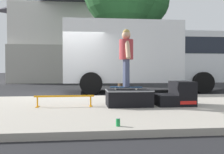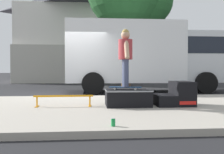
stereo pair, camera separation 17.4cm
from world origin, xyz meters
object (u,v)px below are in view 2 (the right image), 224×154
(soda_can, at_px, (113,122))
(kicker_ramp, at_px, (176,95))
(skate_box, at_px, (128,97))
(grind_rail, at_px, (64,98))
(skateboard, at_px, (125,87))
(skater_kid, at_px, (125,53))
(box_truck, at_px, (145,54))

(soda_can, bearing_deg, kicker_ramp, 50.89)
(skate_box, distance_m, grind_rail, 1.55)
(skate_box, relative_size, grind_rail, 0.77)
(skateboard, height_order, soda_can, skateboard)
(grind_rail, xyz_separation_m, skater_kid, (1.49, -0.04, 1.08))
(grind_rail, bearing_deg, kicker_ramp, -1.18)
(skateboard, bearing_deg, box_truck, 72.61)
(skate_box, relative_size, skateboard, 1.34)
(soda_can, bearing_deg, skater_kid, 77.13)
(soda_can, relative_size, box_truck, 0.02)
(skate_box, bearing_deg, skateboard, 166.08)
(soda_can, height_order, box_truck, box_truck)
(kicker_ramp, height_order, grind_rail, kicker_ramp)
(skate_box, relative_size, skater_kid, 0.77)
(skateboard, bearing_deg, skate_box, -13.92)
(skateboard, distance_m, box_truck, 5.59)
(kicker_ramp, height_order, box_truck, box_truck)
(skater_kid, distance_m, box_truck, 5.48)
(skater_kid, bearing_deg, soda_can, -102.87)
(skate_box, height_order, skater_kid, skater_kid)
(grind_rail, bearing_deg, box_truck, 58.92)
(skate_box, xyz_separation_m, soda_can, (-0.56, -2.18, -0.15))
(grind_rail, bearing_deg, skater_kid, -1.62)
(kicker_ramp, bearing_deg, skateboard, 179.35)
(skater_kid, relative_size, soda_can, 11.09)
(grind_rail, height_order, soda_can, grind_rail)
(kicker_ramp, distance_m, soda_can, 2.82)
(grind_rail, xyz_separation_m, box_truck, (3.12, 5.18, 1.38))
(kicker_ramp, xyz_separation_m, soda_can, (-1.77, -2.18, -0.18))
(kicker_ramp, height_order, skater_kid, skater_kid)
(skate_box, height_order, skateboard, skateboard)
(grind_rail, relative_size, skateboard, 1.76)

